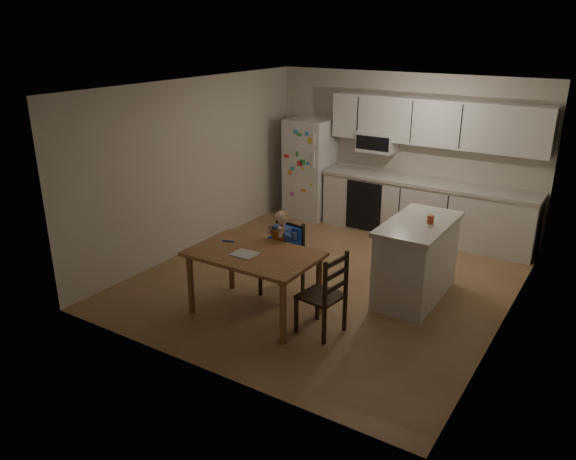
% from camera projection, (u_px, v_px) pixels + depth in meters
% --- Properties ---
extents(room, '(4.52, 5.01, 2.51)m').
position_uv_depth(room, '(347.00, 180.00, 7.45)').
color(room, '#8F633F').
rests_on(room, ground).
extents(refrigerator, '(0.72, 0.70, 1.70)m').
position_uv_depth(refrigerator, '(310.00, 168.00, 9.69)').
color(refrigerator, silver).
rests_on(refrigerator, ground).
extents(kitchen_run, '(3.37, 0.62, 2.15)m').
position_uv_depth(kitchen_run, '(427.00, 183.00, 8.72)').
color(kitchen_run, silver).
rests_on(kitchen_run, ground).
extents(kitchen_island, '(0.70, 1.34, 0.99)m').
position_uv_depth(kitchen_island, '(416.00, 260.00, 6.84)').
color(kitchen_island, silver).
rests_on(kitchen_island, ground).
extents(red_cup, '(0.08, 0.08, 0.10)m').
position_uv_depth(red_cup, '(431.00, 219.00, 6.61)').
color(red_cup, '#C74C28').
rests_on(red_cup, kitchen_island).
extents(dining_table, '(1.44, 0.93, 0.77)m').
position_uv_depth(dining_table, '(254.00, 261.00, 6.38)').
color(dining_table, brown).
rests_on(dining_table, ground).
extents(napkin, '(0.27, 0.23, 0.01)m').
position_uv_depth(napkin, '(245.00, 254.00, 6.28)').
color(napkin, silver).
rests_on(napkin, dining_table).
extents(toddler_spoon, '(0.12, 0.06, 0.02)m').
position_uv_depth(toddler_spoon, '(227.00, 241.00, 6.65)').
color(toddler_spoon, '#173DAF').
rests_on(toddler_spoon, dining_table).
extents(chair_booster, '(0.47, 0.47, 1.10)m').
position_uv_depth(chair_booster, '(284.00, 244.00, 6.86)').
color(chair_booster, black).
rests_on(chair_booster, ground).
extents(chair_side, '(0.47, 0.47, 0.95)m').
position_uv_depth(chair_side, '(328.00, 290.00, 5.97)').
color(chair_side, black).
rests_on(chair_side, ground).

